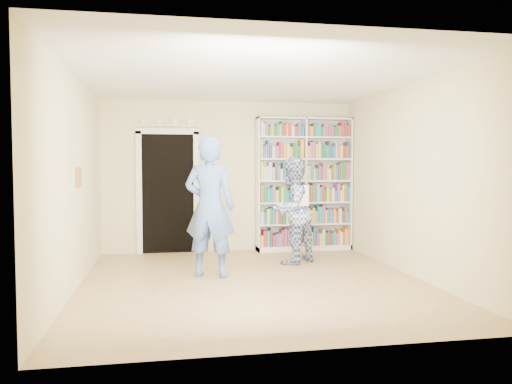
# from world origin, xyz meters

# --- Properties ---
(floor) EXTENTS (5.00, 5.00, 0.00)m
(floor) POSITION_xyz_m (0.00, 0.00, 0.00)
(floor) COLOR #977649
(floor) RESTS_ON ground
(ceiling) EXTENTS (5.00, 5.00, 0.00)m
(ceiling) POSITION_xyz_m (0.00, 0.00, 2.70)
(ceiling) COLOR white
(ceiling) RESTS_ON wall_back
(wall_back) EXTENTS (4.50, 0.00, 4.50)m
(wall_back) POSITION_xyz_m (0.00, 2.50, 1.35)
(wall_back) COLOR beige
(wall_back) RESTS_ON floor
(wall_left) EXTENTS (0.00, 5.00, 5.00)m
(wall_left) POSITION_xyz_m (-2.25, 0.00, 1.35)
(wall_left) COLOR beige
(wall_left) RESTS_ON floor
(wall_right) EXTENTS (0.00, 5.00, 5.00)m
(wall_right) POSITION_xyz_m (2.25, 0.00, 1.35)
(wall_right) COLOR beige
(wall_right) RESTS_ON floor
(bookshelf) EXTENTS (1.75, 0.33, 2.41)m
(bookshelf) POSITION_xyz_m (1.35, 2.34, 1.22)
(bookshelf) COLOR white
(bookshelf) RESTS_ON floor
(doorway) EXTENTS (1.10, 0.08, 2.43)m
(doorway) POSITION_xyz_m (-1.10, 2.48, 1.18)
(doorway) COLOR black
(doorway) RESTS_ON floor
(wall_art) EXTENTS (0.03, 0.25, 0.25)m
(wall_art) POSITION_xyz_m (-2.23, 0.20, 1.40)
(wall_art) COLOR brown
(wall_art) RESTS_ON wall_left
(man_blue) EXTENTS (0.83, 0.69, 1.95)m
(man_blue) POSITION_xyz_m (-0.54, 0.43, 0.97)
(man_blue) COLOR #5170B4
(man_blue) RESTS_ON floor
(man_plaid) EXTENTS (1.03, 1.00, 1.68)m
(man_plaid) POSITION_xyz_m (0.83, 1.16, 0.84)
(man_plaid) COLOR #2D448B
(man_plaid) RESTS_ON floor
(paper_sheet) EXTENTS (0.23, 0.04, 0.32)m
(paper_sheet) POSITION_xyz_m (0.92, 0.95, 1.09)
(paper_sheet) COLOR white
(paper_sheet) RESTS_ON man_plaid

